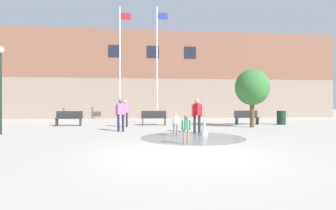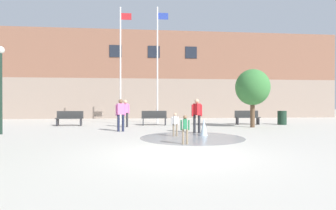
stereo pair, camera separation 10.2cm
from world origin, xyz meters
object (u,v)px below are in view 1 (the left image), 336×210
(adult_in_red, at_px, (125,111))
(child_in_fountain, at_px, (186,127))
(trash_can, at_px, (281,118))
(street_tree_near_building, at_px, (252,87))
(flagpole_right, at_px, (157,62))
(park_bench_under_right_flagpole, at_px, (154,118))
(park_bench_near_trashcan, at_px, (247,117))
(lamp_post_left_lane, at_px, (0,77))
(park_bench_far_left, at_px, (69,118))
(flagpole_left, at_px, (120,62))
(child_running, at_px, (176,123))
(adult_watching, at_px, (121,113))
(teen_by_trashcan, at_px, (197,113))

(adult_in_red, bearing_deg, child_in_fountain, 156.33)
(trash_can, xyz_separation_m, street_tree_near_building, (-2.71, -1.66, 1.85))
(child_in_fountain, distance_m, flagpole_right, 10.10)
(adult_in_red, distance_m, flagpole_right, 4.71)
(park_bench_under_right_flagpole, bearing_deg, park_bench_near_trashcan, -0.29)
(park_bench_under_right_flagpole, relative_size, park_bench_near_trashcan, 1.00)
(park_bench_near_trashcan, relative_size, lamp_post_left_lane, 0.41)
(park_bench_far_left, xyz_separation_m, child_in_fountain, (5.91, -7.94, 0.10))
(street_tree_near_building, bearing_deg, child_in_fountain, -129.82)
(flagpole_left, bearing_deg, child_in_fountain, -72.83)
(child_running, bearing_deg, adult_watching, 46.16)
(child_in_fountain, xyz_separation_m, lamp_post_left_lane, (-7.73, 3.66, 1.99))
(child_running, relative_size, street_tree_near_building, 0.29)
(adult_watching, bearing_deg, child_running, -60.80)
(adult_in_red, xyz_separation_m, lamp_post_left_lane, (-5.29, -3.12, 1.63))
(lamp_post_left_lane, bearing_deg, adult_watching, 7.58)
(adult_in_red, bearing_deg, trash_can, -129.17)
(park_bench_far_left, relative_size, trash_can, 1.78)
(child_running, xyz_separation_m, street_tree_near_building, (4.96, 3.68, 1.73))
(teen_by_trashcan, distance_m, trash_can, 7.79)
(park_bench_under_right_flagpole, xyz_separation_m, street_tree_near_building, (5.59, -2.06, 1.83))
(flagpole_right, relative_size, trash_can, 8.94)
(park_bench_near_trashcan, relative_size, child_in_fountain, 1.62)
(park_bench_far_left, relative_size, child_running, 1.62)
(child_running, xyz_separation_m, teen_by_trashcan, (1.15, 1.10, 0.35))
(child_in_fountain, distance_m, lamp_post_left_lane, 8.78)
(park_bench_far_left, xyz_separation_m, adult_in_red, (3.47, -1.16, 0.45))
(trash_can, bearing_deg, park_bench_under_right_flagpole, 177.22)
(park_bench_far_left, relative_size, park_bench_under_right_flagpole, 1.00)
(park_bench_near_trashcan, distance_m, teen_by_trashcan, 6.34)
(park_bench_near_trashcan, relative_size, flagpole_left, 0.20)
(park_bench_under_right_flagpole, relative_size, adult_watching, 1.01)
(flagpole_right, xyz_separation_m, lamp_post_left_lane, (-7.35, -5.73, -1.70))
(park_bench_near_trashcan, relative_size, teen_by_trashcan, 1.01)
(adult_watching, relative_size, trash_can, 1.77)
(park_bench_near_trashcan, distance_m, adult_in_red, 7.95)
(flagpole_right, bearing_deg, street_tree_near_building, -33.70)
(teen_by_trashcan, relative_size, flagpole_right, 0.20)
(child_in_fountain, height_order, teen_by_trashcan, teen_by_trashcan)
(flagpole_right, distance_m, lamp_post_left_lane, 9.48)
(park_bench_near_trashcan, xyz_separation_m, street_tree_near_building, (-0.52, -2.03, 1.83))
(flagpole_right, bearing_deg, flagpole_left, -180.00)
(street_tree_near_building, bearing_deg, child_running, -143.42)
(park_bench_far_left, height_order, flagpole_left, flagpole_left)
(park_bench_under_right_flagpole, xyz_separation_m, adult_in_red, (-1.75, -1.16, 0.45))
(flagpole_right, height_order, street_tree_near_building, flagpole_right)
(child_running, xyz_separation_m, adult_watching, (-2.43, 2.16, 0.35))
(flagpole_left, xyz_separation_m, street_tree_near_building, (7.80, -3.52, -1.92))
(lamp_post_left_lane, bearing_deg, trash_can, 14.18)
(child_in_fountain, distance_m, trash_can, 10.71)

